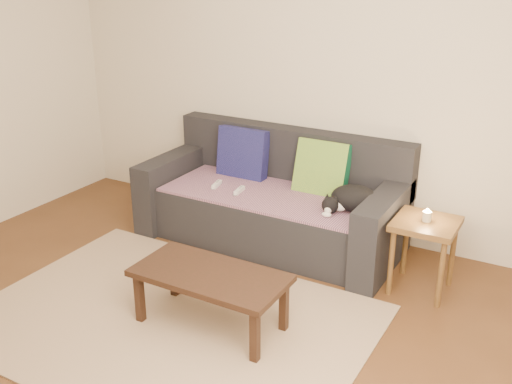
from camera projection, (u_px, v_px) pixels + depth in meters
ground at (154, 333)px, 3.73m from camera, size 4.50×4.50×0.00m
back_wall at (299, 74)px, 4.88m from camera, size 4.50×0.04×2.60m
sofa at (273, 204)px, 4.89m from camera, size 2.10×0.94×0.87m
throw_blanket at (268, 194)px, 4.77m from camera, size 1.66×0.74×0.02m
cushion_navy at (243, 154)px, 5.09m from camera, size 0.44×0.17×0.45m
cushion_green at (322, 168)px, 4.75m from camera, size 0.43×0.23×0.44m
cat at (353, 199)px, 4.39m from camera, size 0.44×0.39×0.19m
wii_remote_a at (217, 184)px, 4.90m from camera, size 0.07×0.15×0.03m
wii_remote_b at (239, 190)px, 4.77m from camera, size 0.05×0.15×0.03m
side_table at (425, 233)px, 4.08m from camera, size 0.42×0.42×0.53m
candle at (427, 216)px, 4.03m from camera, size 0.06×0.06×0.09m
rug at (169, 321)px, 3.85m from camera, size 2.50×1.80×0.01m
coffee_table at (210, 280)px, 3.69m from camera, size 0.96×0.48×0.38m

